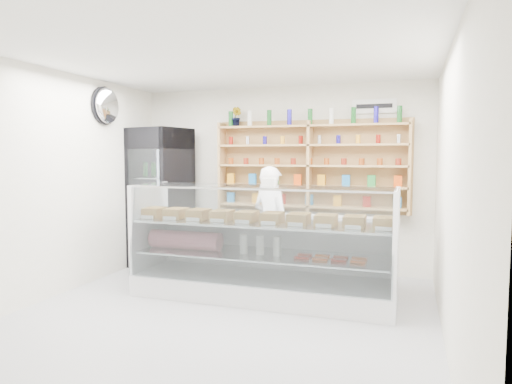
% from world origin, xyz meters
% --- Properties ---
extents(room, '(5.00, 5.00, 5.00)m').
position_xyz_m(room, '(0.00, 0.00, 1.40)').
color(room, '#9D9EA2').
rests_on(room, ground).
extents(display_counter, '(3.18, 0.95, 1.39)m').
position_xyz_m(display_counter, '(0.21, 0.94, 0.37)').
color(display_counter, white).
rests_on(display_counter, floor).
extents(shop_worker, '(0.69, 0.58, 1.60)m').
position_xyz_m(shop_worker, '(0.11, 1.66, 0.80)').
color(shop_worker, white).
rests_on(shop_worker, floor).
extents(drinks_cooler, '(0.91, 0.90, 2.17)m').
position_xyz_m(drinks_cooler, '(-1.80, 1.98, 1.09)').
color(drinks_cooler, black).
rests_on(drinks_cooler, floor).
extents(wall_shelving, '(2.84, 0.28, 1.33)m').
position_xyz_m(wall_shelving, '(0.50, 2.34, 1.59)').
color(wall_shelving, tan).
rests_on(wall_shelving, back_wall).
extents(potted_plant, '(0.20, 0.19, 0.30)m').
position_xyz_m(potted_plant, '(-0.65, 2.34, 2.34)').
color(potted_plant, '#1E6626').
rests_on(potted_plant, wall_shelving).
extents(security_mirror, '(0.15, 0.50, 0.50)m').
position_xyz_m(security_mirror, '(-2.17, 1.20, 2.45)').
color(security_mirror, silver).
rests_on(security_mirror, left_wall).
extents(wall_sign, '(0.62, 0.03, 0.20)m').
position_xyz_m(wall_sign, '(1.40, 2.47, 2.45)').
color(wall_sign, white).
rests_on(wall_sign, back_wall).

